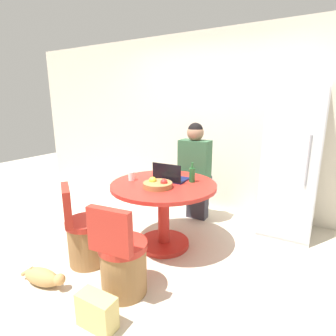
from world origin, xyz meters
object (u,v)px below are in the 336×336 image
(person_seated, at_px, (196,168))
(bottle, at_px, (192,174))
(fruit_bowl, at_px, (158,184))
(cat, at_px, (43,277))
(refrigerator, at_px, (291,162))
(handbag, at_px, (97,311))
(laptop, at_px, (170,177))
(chair_near_camera, at_px, (122,263))
(dining_table, at_px, (164,202))
(chair_near_left_corner, at_px, (86,237))

(person_seated, distance_m, bottle, 0.64)
(fruit_bowl, distance_m, cat, 1.35)
(person_seated, distance_m, cat, 2.14)
(person_seated, xyz_separation_m, cat, (-0.63, -1.93, -0.67))
(refrigerator, distance_m, cat, 2.92)
(cat, relative_size, handbag, 1.66)
(laptop, relative_size, handbag, 1.17)
(cat, height_order, handbag, handbag)
(chair_near_camera, xyz_separation_m, bottle, (0.16, 1.04, 0.55))
(cat, bearing_deg, person_seated, 63.20)
(bottle, bearing_deg, chair_near_camera, -98.81)
(dining_table, height_order, person_seated, person_seated)
(refrigerator, relative_size, chair_near_left_corner, 2.18)
(chair_near_camera, distance_m, person_seated, 1.71)
(bottle, relative_size, handbag, 0.74)
(dining_table, distance_m, fruit_bowl, 0.29)
(laptop, bearing_deg, fruit_bowl, 91.49)
(dining_table, bearing_deg, chair_near_camera, -84.07)
(fruit_bowl, bearing_deg, chair_near_camera, -84.38)
(refrigerator, xyz_separation_m, dining_table, (-1.17, -1.05, -0.38))
(chair_near_left_corner, relative_size, cat, 1.68)
(chair_near_left_corner, bearing_deg, person_seated, -73.06)
(laptop, bearing_deg, bottle, -164.72)
(dining_table, bearing_deg, refrigerator, 41.85)
(chair_near_camera, xyz_separation_m, handbag, (0.06, -0.38, -0.16))
(bottle, bearing_deg, dining_table, -141.72)
(refrigerator, bearing_deg, fruit_bowl, -133.75)
(person_seated, distance_m, fruit_bowl, 0.95)
(fruit_bowl, relative_size, handbag, 1.01)
(chair_near_left_corner, height_order, cat, chair_near_left_corner)
(fruit_bowl, bearing_deg, cat, -122.25)
(refrigerator, distance_m, handbag, 2.61)
(person_seated, xyz_separation_m, handbag, (0.12, -2.02, -0.62))
(chair_near_left_corner, relative_size, laptop, 2.38)
(chair_near_camera, bearing_deg, handbag, 93.44)
(person_seated, height_order, laptop, person_seated)
(dining_table, bearing_deg, person_seated, 87.48)
(dining_table, xyz_separation_m, chair_near_left_corner, (-0.52, -0.68, -0.25))
(dining_table, xyz_separation_m, person_seated, (0.04, 0.80, 0.22))
(chair_near_camera, xyz_separation_m, chair_near_left_corner, (-0.61, 0.17, 0.00))
(bottle, xyz_separation_m, cat, (-0.85, -1.33, -0.75))
(refrigerator, distance_m, laptop, 1.48)
(fruit_bowl, xyz_separation_m, bottle, (0.23, 0.35, 0.05))
(laptop, distance_m, handbag, 1.51)
(chair_near_camera, xyz_separation_m, cat, (-0.68, -0.28, -0.20))
(refrigerator, distance_m, chair_near_left_corner, 2.49)
(refrigerator, bearing_deg, cat, -129.05)
(dining_table, xyz_separation_m, bottle, (0.25, 0.20, 0.30))
(person_seated, relative_size, cat, 2.73)
(fruit_bowl, relative_size, cat, 0.61)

